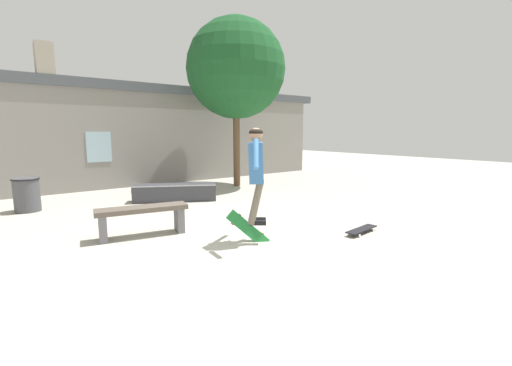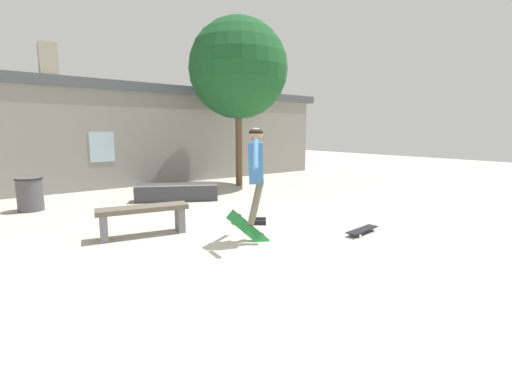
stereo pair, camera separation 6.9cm
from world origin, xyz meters
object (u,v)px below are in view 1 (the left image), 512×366
object	(u,v)px
skater	(256,167)
skateboard_flipping	(248,229)
tree_right	(236,69)
trash_bin	(27,194)
skate_ledge	(175,192)
park_bench	(142,215)
skateboard_resting	(362,229)

from	to	relation	value
skater	skateboard_flipping	xyz separation A→B (m)	(-0.09, 0.09, -1.00)
tree_right	trash_bin	size ratio (longest dim) A/B	6.99
skate_ledge	park_bench	bearing A→B (deg)	-96.33
skate_ledge	skater	xyz separation A→B (m)	(-0.37, -3.86, 0.99)
tree_right	skate_ledge	world-z (taller)	tree_right
skate_ledge	skateboard_flipping	bearing A→B (deg)	-68.49
trash_bin	skate_ledge	bearing A→B (deg)	-16.52
tree_right	skateboard_flipping	world-z (taller)	tree_right
tree_right	park_bench	distance (m)	6.52
skater	trash_bin	bearing A→B (deg)	157.72
tree_right	skater	xyz separation A→B (m)	(-3.02, -4.93, -2.48)
tree_right	skateboard_flipping	bearing A→B (deg)	-122.81
park_bench	skate_ledge	distance (m)	3.00
trash_bin	skateboard_resting	world-z (taller)	trash_bin
park_bench	trash_bin	world-z (taller)	trash_bin
skate_ledge	skateboard_resting	bearing A→B (deg)	-44.98
skater	skateboard_flipping	distance (m)	1.01
skateboard_flipping	skate_ledge	bearing A→B (deg)	125.22
skate_ledge	skater	distance (m)	4.01
tree_right	skater	bearing A→B (deg)	-121.53
trash_bin	skateboard_flipping	distance (m)	5.38
park_bench	skateboard_resting	xyz separation A→B (m)	(3.08, -2.18, -0.30)
skater	skateboard_resting	xyz separation A→B (m)	(1.74, -0.77, -1.14)
skate_ledge	skateboard_flipping	distance (m)	3.80
trash_bin	tree_right	bearing A→B (deg)	1.45
skate_ledge	skateboard_resting	xyz separation A→B (m)	(1.37, -4.63, -0.15)
park_bench	skater	world-z (taller)	skater
skate_ledge	skateboard_resting	distance (m)	4.83
tree_right	park_bench	size ratio (longest dim) A/B	3.43
tree_right	skate_ledge	bearing A→B (deg)	-158.15
park_bench	skateboard_flipping	world-z (taller)	skateboard_flipping
tree_right	skater	world-z (taller)	tree_right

